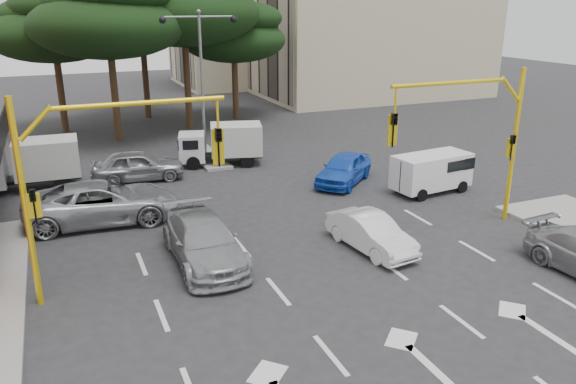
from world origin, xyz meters
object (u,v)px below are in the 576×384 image
object	(u,v)px
car_blue_compact	(344,168)
box_truck_b	(221,145)
signal_mast_right	(479,128)
car_silver_cross_b	(138,166)
street_lamp_center	(201,58)
box_truck_a	(28,165)
car_silver_wagon	(204,241)
car_silver_cross_a	(103,202)
signal_mast_left	(91,168)
car_white_hatch	(371,233)
van_white	(431,173)

from	to	relation	value
car_blue_compact	box_truck_b	world-z (taller)	box_truck_b
signal_mast_right	car_silver_cross_b	xyz separation A→B (m)	(-10.96, 10.99, -3.13)
signal_mast_right	street_lamp_center	xyz separation A→B (m)	(-6.80, 14.01, 1.54)
signal_mast_right	box_truck_a	distance (m)	19.74
car_blue_compact	car_silver_wagon	world-z (taller)	car_silver_wagon
car_blue_compact	box_truck_b	distance (m)	7.02
car_silver_wagon	car_silver_cross_b	world-z (taller)	car_silver_cross_b
car_silver_cross_a	box_truck_b	size ratio (longest dim) A/B	1.33
signal_mast_left	box_truck_a	distance (m)	12.04
car_blue_compact	signal_mast_right	bearing A→B (deg)	-26.37
signal_mast_right	street_lamp_center	world-z (taller)	street_lamp_center
car_silver_wagon	signal_mast_right	bearing A→B (deg)	-4.50
car_silver_wagon	car_silver_cross_a	xyz separation A→B (m)	(-2.75, 5.05, 0.06)
car_white_hatch	van_white	size ratio (longest dim) A/B	1.05
street_lamp_center	car_silver_cross_a	size ratio (longest dim) A/B	1.33
box_truck_a	car_blue_compact	bearing A→B (deg)	-107.14
signal_mast_left	car_silver_wagon	xyz separation A→B (m)	(3.30, 0.91, -3.14)
signal_mast_right	signal_mast_left	xyz separation A→B (m)	(-13.61, 0.00, 0.00)
street_lamp_center	box_truck_a	size ratio (longest dim) A/B	1.66
signal_mast_left	box_truck_a	xyz separation A→B (m)	(-2.18, 11.52, -2.73)
signal_mast_left	signal_mast_right	bearing A→B (deg)	0.00
signal_mast_left	van_white	distance (m)	15.55
box_truck_a	box_truck_b	bearing A→B (deg)	-84.49
van_white	street_lamp_center	bearing A→B (deg)	-147.80
signal_mast_right	car_white_hatch	distance (m)	5.71
street_lamp_center	van_white	bearing A→B (deg)	-51.63
signal_mast_right	car_silver_cross_a	bearing A→B (deg)	155.47
street_lamp_center	car_silver_wagon	world-z (taller)	street_lamp_center
box_truck_a	car_silver_cross_a	bearing A→B (deg)	-152.05
van_white	car_blue_compact	bearing A→B (deg)	-138.64
signal_mast_left	car_silver_wagon	distance (m)	4.64
car_silver_wagon	van_white	world-z (taller)	van_white
car_blue_compact	car_silver_wagon	distance (m)	10.25
car_white_hatch	box_truck_a	world-z (taller)	box_truck_a
car_silver_cross_b	van_white	distance (m)	13.94
car_silver_cross_b	van_white	world-z (taller)	van_white
box_truck_a	signal_mast_left	bearing A→B (deg)	-167.50
street_lamp_center	car_silver_cross_b	xyz separation A→B (m)	(-4.15, -3.02, -4.68)
signal_mast_right	signal_mast_left	world-z (taller)	same
street_lamp_center	car_silver_wagon	distance (m)	14.35
van_white	box_truck_b	xyz separation A→B (m)	(-7.50, 8.13, 0.18)
street_lamp_center	car_blue_compact	xyz separation A→B (m)	(4.91, -7.25, -4.71)
car_silver_wagon	signal_mast_left	bearing A→B (deg)	-164.15
car_silver_cross_a	van_white	world-z (taller)	van_white
street_lamp_center	car_white_hatch	distance (m)	15.35
box_truck_b	car_silver_cross_b	bearing A→B (deg)	119.00
street_lamp_center	car_white_hatch	world-z (taller)	street_lamp_center
car_white_hatch	car_silver_cross_b	bearing A→B (deg)	111.46
signal_mast_left	car_white_hatch	size ratio (longest dim) A/B	1.57
car_silver_cross_a	car_blue_compact	bearing A→B (deg)	-81.90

